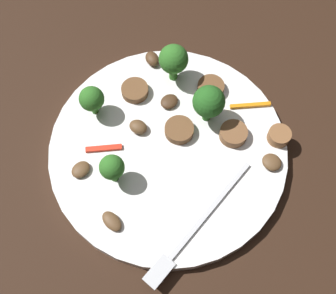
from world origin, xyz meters
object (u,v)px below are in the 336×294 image
Objects in this scene: fork at (193,230)px; broccoli_floret_3 at (92,99)px; mushroom_2 at (272,162)px; mushroom_4 at (109,219)px; broccoli_floret_1 at (209,102)px; sausage_slice_3 at (178,129)px; pepper_strip_0 at (250,105)px; sausage_slice_0 at (135,90)px; sausage_slice_2 at (233,134)px; mushroom_3 at (169,101)px; broccoli_floret_2 at (112,168)px; mushroom_0 at (81,170)px; sausage_slice_4 at (211,88)px; sausage_slice_1 at (279,136)px; mushroom_5 at (138,127)px; mushroom_1 at (152,59)px; plate at (168,150)px; broccoli_floret_0 at (174,60)px; pepper_strip_1 at (104,148)px.

broccoli_floret_3 is (-0.06, -0.18, 0.03)m from fork.
mushroom_2 is 0.20m from mushroom_4.
broccoli_floret_1 is 1.27× the size of broccoli_floret_3.
sausage_slice_3 reaches higher than pepper_strip_0.
sausage_slice_2 is (-0.02, 0.14, 0.00)m from sausage_slice_0.
mushroom_3 is (-0.00, -0.15, -0.00)m from mushroom_2.
broccoli_floret_3 is at bearing -48.69° from mushroom_3.
broccoli_floret_2 reaches higher than broccoli_floret_3.
sausage_slice_4 is at bearing 159.36° from mushroom_0.
sausage_slice_1 reaches higher than mushroom_0.
broccoli_floret_1 is 0.14m from broccoli_floret_3.
sausage_slice_1 is at bearing 103.22° from mushroom_3.
broccoli_floret_1 is 2.54× the size of mushroom_5.
sausage_slice_2 reaches higher than mushroom_3.
mushroom_0 is 0.14m from mushroom_3.
mushroom_1 is (-0.01, -0.19, -0.00)m from sausage_slice_1.
sausage_slice_0 is (-0.11, -0.16, 0.00)m from fork.
mushroom_2 reaches higher than plate.
pepper_strip_0 is (-0.02, 0.11, -0.04)m from broccoli_floret_0.
mushroom_2 is (-0.13, 0.18, 0.00)m from mushroom_0.
pepper_strip_0 is at bearing 140.12° from broccoli_floret_1.
sausage_slice_1 is 0.14m from mushroom_3.
sausage_slice_1 is 1.20× the size of mushroom_5.
broccoli_floret_1 is (-0.13, -0.06, 0.04)m from fork.
mushroom_1 reaches higher than mushroom_3.
sausage_slice_0 is 1.26× the size of sausage_slice_1.
broccoli_floret_0 is 0.11m from pepper_strip_0.
plate is at bearing 43.24° from mushroom_1.
broccoli_floret_1 reaches higher than mushroom_1.
mushroom_5 reaches higher than sausage_slice_4.
sausage_slice_0 reaches higher than plate.
broccoli_floret_3 is at bearing -131.03° from pepper_strip_1.
sausage_slice_2 is at bearing 138.07° from mushroom_0.
mushroom_5 is (0.09, 0.01, -0.03)m from broccoli_floret_0.
broccoli_floret_0 is 2.44× the size of mushroom_2.
fork is 3.10× the size of broccoli_floret_1.
broccoli_floret_3 is (-0.06, -0.07, -0.00)m from broccoli_floret_2.
mushroom_2 reaches higher than pepper_strip_1.
plate is at bearing -0.42° from sausage_slice_4.
mushroom_3 is (-0.06, 0.07, -0.03)m from broccoli_floret_3.
broccoli_floret_1 is 0.07m from pepper_strip_0.
pepper_strip_0 is at bearing 115.94° from sausage_slice_0.
sausage_slice_0 reaches higher than mushroom_3.
sausage_slice_1 is at bearing 87.47° from mushroom_1.
fork is 5.20× the size of sausage_slice_0.
mushroom_5 is (0.09, 0.04, -0.00)m from mushroom_1.
broccoli_floret_2 reaches higher than sausage_slice_4.
sausage_slice_4 is (-0.01, -0.10, -0.00)m from sausage_slice_1.
broccoli_floret_1 reaches higher than broccoli_floret_2.
sausage_slice_3 is 1.53× the size of mushroom_0.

